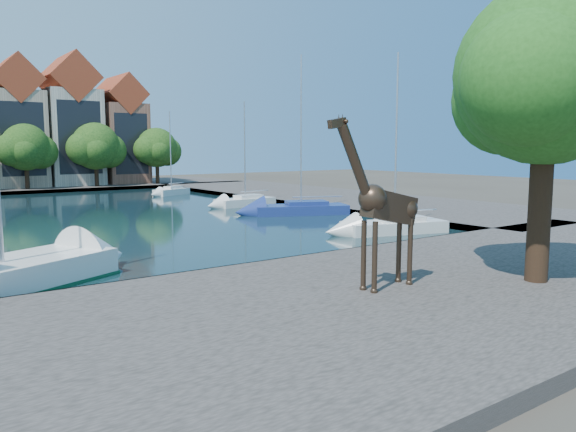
# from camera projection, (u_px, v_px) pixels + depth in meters

# --- Properties ---
(ground) EXTENTS (160.00, 160.00, 0.00)m
(ground) POSITION_uv_depth(u_px,v_px,m) (234.00, 276.00, 23.47)
(ground) COLOR #38332B
(ground) RESTS_ON ground
(water_basin) EXTENTS (38.00, 50.00, 0.08)m
(water_basin) POSITION_uv_depth(u_px,v_px,m) (74.00, 217.00, 42.75)
(water_basin) COLOR black
(water_basin) RESTS_ON ground
(near_quay) EXTENTS (50.00, 14.00, 0.50)m
(near_quay) POSITION_uv_depth(u_px,v_px,m) (346.00, 309.00, 17.81)
(near_quay) COLOR #504945
(near_quay) RESTS_ON ground
(far_quay) EXTENTS (60.00, 16.00, 0.50)m
(far_quay) POSITION_uv_depth(u_px,v_px,m) (1.00, 189.00, 68.44)
(far_quay) COLOR #504945
(far_quay) RESTS_ON ground
(right_quay) EXTENTS (14.00, 52.00, 0.50)m
(right_quay) POSITION_uv_depth(u_px,v_px,m) (326.00, 197.00, 57.28)
(right_quay) COLOR #504945
(right_quay) RESTS_ON ground
(plane_tree) EXTENTS (8.32, 6.40, 10.62)m
(plane_tree) POSITION_uv_depth(u_px,v_px,m) (549.00, 81.00, 19.72)
(plane_tree) COLOR #332114
(plane_tree) RESTS_ON near_quay
(townhouse_east_inner) EXTENTS (5.94, 9.18, 15.79)m
(townhouse_east_inner) POSITION_uv_depth(u_px,v_px,m) (15.00, 127.00, 68.67)
(townhouse_east_inner) COLOR tan
(townhouse_east_inner) RESTS_ON far_quay
(townhouse_east_mid) EXTENTS (6.43, 9.18, 16.65)m
(townhouse_east_mid) POSITION_uv_depth(u_px,v_px,m) (70.00, 125.00, 72.41)
(townhouse_east_mid) COLOR beige
(townhouse_east_mid) RESTS_ON far_quay
(townhouse_east_end) EXTENTS (5.44, 9.18, 14.43)m
(townhouse_east_end) POSITION_uv_depth(u_px,v_px,m) (119.00, 134.00, 76.32)
(townhouse_east_end) COLOR brown
(townhouse_east_end) RESTS_ON far_quay
(far_tree_mid_east) EXTENTS (7.02, 5.40, 7.52)m
(far_tree_mid_east) POSITION_uv_depth(u_px,v_px,m) (26.00, 149.00, 64.64)
(far_tree_mid_east) COLOR #332114
(far_tree_mid_east) RESTS_ON far_quay
(far_tree_east) EXTENTS (7.54, 5.80, 7.84)m
(far_tree_east) POSITION_uv_depth(u_px,v_px,m) (96.00, 148.00, 69.29)
(far_tree_east) COLOR #332114
(far_tree_east) RESTS_ON far_quay
(far_tree_far_east) EXTENTS (6.76, 5.20, 7.36)m
(far_tree_far_east) POSITION_uv_depth(u_px,v_px,m) (157.00, 149.00, 73.96)
(far_tree_far_east) COLOR #332114
(far_tree_far_east) RESTS_ON far_quay
(giraffe_statue) EXTENTS (4.06, 0.79, 5.80)m
(giraffe_statue) POSITION_uv_depth(u_px,v_px,m) (383.00, 207.00, 19.13)
(giraffe_statue) COLOR #34251A
(giraffe_statue) RESTS_ON near_quay
(sailboat_right_a) EXTENTS (6.81, 3.96, 10.90)m
(sailboat_right_a) POSITION_uv_depth(u_px,v_px,m) (394.00, 224.00, 34.70)
(sailboat_right_a) COLOR silver
(sailboat_right_a) RESTS_ON water_basin
(sailboat_right_b) EXTENTS (7.70, 5.25, 12.31)m
(sailboat_right_b) POSITION_uv_depth(u_px,v_px,m) (301.00, 207.00, 44.26)
(sailboat_right_b) COLOR navy
(sailboat_right_b) RESTS_ON water_basin
(sailboat_right_c) EXTENTS (5.68, 2.36, 9.28)m
(sailboat_right_c) POSITION_uv_depth(u_px,v_px,m) (245.00, 200.00, 50.42)
(sailboat_right_c) COLOR silver
(sailboat_right_c) RESTS_ON water_basin
(sailboat_right_d) EXTENTS (4.66, 3.20, 9.12)m
(sailboat_right_d) POSITION_uv_depth(u_px,v_px,m) (171.00, 190.00, 61.86)
(sailboat_right_d) COLOR silver
(sailboat_right_d) RESTS_ON water_basin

